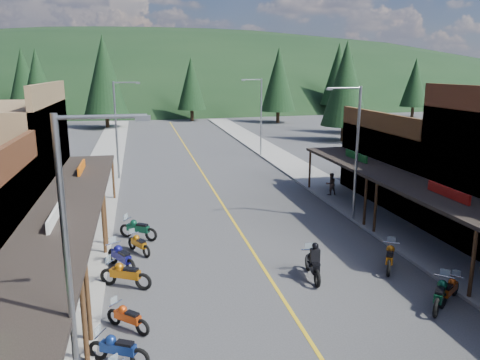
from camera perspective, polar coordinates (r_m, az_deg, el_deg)
ground at (r=19.81m, az=4.76°, el=-13.49°), size 220.00×220.00×0.00m
centerline at (r=38.31m, az=-3.95°, el=-0.14°), size 0.15×90.00×0.01m
sidewalk_west at (r=38.08m, az=-17.02°, el=-0.68°), size 3.40×94.00×0.15m
sidewalk_east at (r=40.42m, az=8.34°, el=0.57°), size 3.40×94.00×0.15m
shop_east_3 at (r=34.61m, az=21.44°, el=1.77°), size 10.90×10.20×6.20m
streetlight_0 at (r=11.88m, az=-19.58°, el=-9.59°), size 2.16×0.18×8.00m
streetlight_1 at (r=39.17m, az=-14.67°, el=6.38°), size 2.16×0.18×8.00m
streetlight_2 at (r=28.08m, az=13.83°, el=3.81°), size 2.16×0.18×8.00m
streetlight_3 at (r=48.65m, az=2.42°, el=8.08°), size 2.16×0.18×8.00m
ridge_hill at (r=152.23m, az=-10.38°, el=9.79°), size 310.00×140.00×60.00m
pine_1 at (r=88.88m, az=-24.88°, el=11.07°), size 5.88×5.88×12.50m
pine_2 at (r=75.03m, az=-16.20°, el=12.13°), size 6.72×6.72×14.00m
pine_3 at (r=83.43m, az=-5.96°, el=11.62°), size 5.04×5.04×11.00m
pine_4 at (r=80.34m, az=4.73°, el=12.12°), size 5.88×5.88×12.50m
pine_5 at (r=97.18m, az=11.90°, el=12.54°), size 6.72×6.72×14.00m
pine_6 at (r=95.80m, az=20.54°, el=11.08°), size 5.04×5.04×11.00m
pine_9 at (r=68.51m, az=13.33°, el=10.88°), size 4.93×4.93×10.80m
pine_10 at (r=68.10m, az=-23.40°, el=10.49°), size 5.38×5.38×11.60m
pine_11 at (r=60.45m, az=12.76°, el=11.39°), size 5.82×5.82×12.40m
bike_west_6 at (r=15.76m, az=-14.64°, el=-19.13°), size 2.11×1.55×1.16m
bike_west_7 at (r=17.41m, az=-13.54°, el=-15.86°), size 1.81×1.76×1.08m
bike_west_8 at (r=20.42m, az=-13.82°, el=-10.97°), size 2.39×1.76×1.31m
bike_west_9 at (r=22.18m, az=-14.28°, el=-8.95°), size 1.85×2.41×1.34m
bike_west_10 at (r=23.86m, az=-12.23°, el=-7.51°), size 1.52×2.00×1.11m
bike_west_11 at (r=25.76m, az=-12.33°, el=-5.72°), size 2.29×1.92×1.30m
bike_east_6 at (r=19.83m, az=23.25°, el=-12.51°), size 2.10×2.14×1.28m
bike_east_7 at (r=20.49m, az=24.20°, el=-12.03°), size 1.95×1.66×1.11m
bike_east_8 at (r=22.61m, az=17.80°, el=-8.82°), size 1.84×2.32×1.29m
rider_on_bike at (r=20.86m, az=8.88°, el=-10.04°), size 1.05×2.40×1.77m
pedestrian_east_b at (r=34.01m, az=11.01°, el=-0.46°), size 0.82×0.53×1.60m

